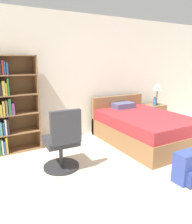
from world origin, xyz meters
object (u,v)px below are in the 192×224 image
table_lamp (157,88)px  backpack_blue (188,168)px  bookshelf (7,105)px  office_chair (62,143)px  nightstand (153,115)px  water_bottle (155,102)px  bed (142,128)px

table_lamp → backpack_blue: bearing=-125.4°
bookshelf → table_lamp: bearing=-1.1°
table_lamp → office_chair: bearing=-160.2°
office_chair → backpack_blue: office_chair is taller
bookshelf → table_lamp: size_ratio=3.17×
nightstand → table_lamp: table_lamp is taller
water_bottle → table_lamp: bearing=29.2°
backpack_blue → bed: bearing=71.8°
nightstand → water_bottle: bearing=-129.7°
office_chair → backpack_blue: (1.38, -1.17, -0.23)m
table_lamp → water_bottle: size_ratio=2.52×
bed → office_chair: office_chair is taller
bed → table_lamp: 1.48m
office_chair → nightstand: bearing=20.6°
office_chair → table_lamp: table_lamp is taller
office_chair → nightstand: 3.11m
nightstand → backpack_blue: bearing=-124.1°
bed → office_chair: (-1.87, -0.34, 0.14)m
office_chair → nightstand: office_chair is taller
bookshelf → bed: (2.46, -0.80, -0.58)m
bed → office_chair: bearing=-169.7°
bookshelf → office_chair: bookshelf is taller
bookshelf → office_chair: size_ratio=1.77×
nightstand → water_bottle: water_bottle is taller
backpack_blue → bookshelf: bearing=130.3°
nightstand → water_bottle: (-0.08, -0.10, 0.38)m
bookshelf → nightstand: bookshelf is taller
bed → table_lamp: table_lamp is taller
backpack_blue → water_bottle: bearing=56.2°
backpack_blue → nightstand: bearing=55.9°
office_chair → backpack_blue: 1.82m
bed → table_lamp: (1.10, 0.73, 0.67)m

